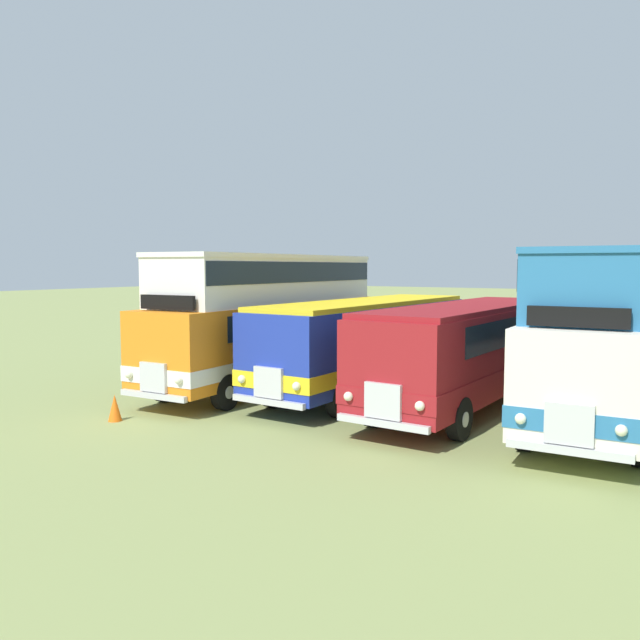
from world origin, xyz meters
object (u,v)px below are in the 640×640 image
(bus_third_in_row, at_px, (469,347))
(bus_fourth_in_row, at_px, (603,328))
(bus_first_in_row, at_px, (272,313))
(cone_near_end, at_px, (115,408))
(bus_second_in_row, at_px, (368,338))

(bus_third_in_row, relative_size, bus_fourth_in_row, 0.98)
(bus_first_in_row, height_order, cone_near_end, bus_first_in_row)
(cone_near_end, bearing_deg, bus_fourth_in_row, 32.06)
(bus_second_in_row, distance_m, bus_third_in_row, 3.56)
(bus_third_in_row, xyz_separation_m, cone_near_end, (-7.37, -6.65, -1.40))
(cone_near_end, bearing_deg, bus_second_in_row, 61.51)
(bus_fourth_in_row, height_order, cone_near_end, bus_fourth_in_row)
(bus_fourth_in_row, xyz_separation_m, cone_near_end, (-10.91, -6.83, -2.12))
(bus_first_in_row, bearing_deg, bus_third_in_row, 0.23)
(bus_third_in_row, distance_m, bus_fourth_in_row, 3.61)
(bus_third_in_row, bearing_deg, cone_near_end, -137.97)
(cone_near_end, bearing_deg, bus_first_in_row, 87.51)
(bus_second_in_row, bearing_deg, bus_third_in_row, -6.74)
(bus_first_in_row, xyz_separation_m, bus_fourth_in_row, (10.62, 0.21, -0.00))
(bus_second_in_row, height_order, cone_near_end, bus_second_in_row)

